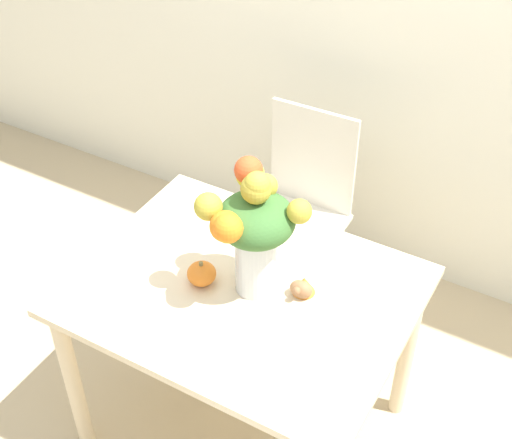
# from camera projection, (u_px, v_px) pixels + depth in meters

# --- Properties ---
(ground_plane) EXTENTS (12.00, 12.00, 0.00)m
(ground_plane) POSITION_uv_depth(u_px,v_px,m) (245.00, 424.00, 2.90)
(ground_plane) COLOR tan
(dining_table) EXTENTS (1.13, 0.88, 0.78)m
(dining_table) POSITION_uv_depth(u_px,v_px,m) (243.00, 312.00, 2.49)
(dining_table) COLOR beige
(dining_table) RESTS_ON ground_plane
(flower_vase) EXTENTS (0.34, 0.30, 0.48)m
(flower_vase) POSITION_uv_depth(u_px,v_px,m) (253.00, 227.00, 2.25)
(flower_vase) COLOR silver
(flower_vase) RESTS_ON dining_table
(pumpkin) EXTENTS (0.10, 0.10, 0.09)m
(pumpkin) POSITION_uv_depth(u_px,v_px,m) (202.00, 274.00, 2.41)
(pumpkin) COLOR orange
(pumpkin) RESTS_ON dining_table
(turkey_figurine) EXTENTS (0.08, 0.11, 0.06)m
(turkey_figurine) POSITION_uv_depth(u_px,v_px,m) (303.00, 287.00, 2.37)
(turkey_figurine) COLOR #936642
(turkey_figurine) RESTS_ON dining_table
(dining_chair_near_window) EXTENTS (0.43, 0.43, 0.97)m
(dining_chair_near_window) POSITION_uv_depth(u_px,v_px,m) (298.00, 213.00, 3.17)
(dining_chair_near_window) COLOR silver
(dining_chair_near_window) RESTS_ON ground_plane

